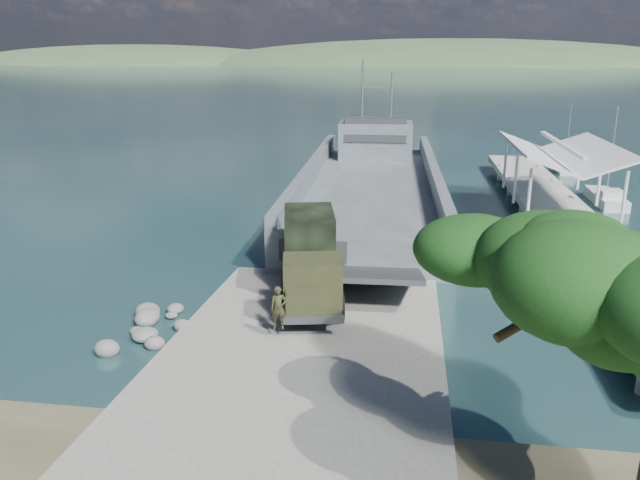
{
  "coord_description": "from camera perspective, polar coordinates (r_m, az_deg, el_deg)",
  "views": [
    {
      "loc": [
        3.52,
        -21.45,
        10.71
      ],
      "look_at": [
        -0.46,
        6.0,
        2.36
      ],
      "focal_mm": 35.0,
      "sensor_mm": 36.0,
      "label": 1
    }
  ],
  "objects": [
    {
      "name": "boat_ramp",
      "position": [
        23.24,
        -1.37,
        -10.0
      ],
      "size": [
        10.0,
        18.0,
        0.5
      ],
      "primitive_type": "cube",
      "color": "gray",
      "rests_on": "ground"
    },
    {
      "name": "sailboat_far",
      "position": [
        63.22,
        21.48,
        6.17
      ],
      "size": [
        1.9,
        5.42,
        6.5
      ],
      "rotation": [
        0.0,
        0.0,
        -0.07
      ],
      "color": "silver",
      "rests_on": "ground"
    },
    {
      "name": "ground",
      "position": [
        24.23,
        -0.96,
        -9.48
      ],
      "size": [
        1400.0,
        1400.0,
        0.0
      ],
      "primitive_type": "plane",
      "color": "#18393B",
      "rests_on": "ground"
    },
    {
      "name": "pier",
      "position": [
        42.31,
        21.03,
        3.2
      ],
      "size": [
        6.4,
        44.0,
        6.1
      ],
      "color": "#9A9A91",
      "rests_on": "ground"
    },
    {
      "name": "distant_headlands",
      "position": [
        583.4,
        13.31,
        15.29
      ],
      "size": [
        1000.0,
        240.0,
        48.0
      ],
      "primitive_type": null,
      "color": "#395837",
      "rests_on": "ground"
    },
    {
      "name": "shoreline_rocks",
      "position": [
        26.29,
        -14.38,
        -7.85
      ],
      "size": [
        3.2,
        5.6,
        0.9
      ],
      "primitive_type": null,
      "color": "#5E5E5B",
      "rests_on": "ground"
    },
    {
      "name": "sailboat_near",
      "position": [
        50.54,
        24.71,
        3.43
      ],
      "size": [
        1.84,
        6.02,
        7.3
      ],
      "rotation": [
        0.0,
        0.0,
        -0.02
      ],
      "color": "silver",
      "rests_on": "ground"
    },
    {
      "name": "landing_craft",
      "position": [
        45.4,
        4.68,
        4.22
      ],
      "size": [
        10.4,
        37.23,
        10.98
      ],
      "rotation": [
        0.0,
        0.0,
        0.03
      ],
      "color": "#484F55",
      "rests_on": "ground"
    },
    {
      "name": "military_truck",
      "position": [
        26.83,
        -0.91,
        -1.66
      ],
      "size": [
        3.67,
        7.8,
        3.49
      ],
      "rotation": [
        0.0,
        0.0,
        0.19
      ],
      "color": "black",
      "rests_on": "boat_ramp"
    },
    {
      "name": "soldier",
      "position": [
        23.26,
        -3.8,
        -7.1
      ],
      "size": [
        0.68,
        0.54,
        1.64
      ],
      "primitive_type": "imported",
      "rotation": [
        0.0,
        0.0,
        0.27
      ],
      "color": "black",
      "rests_on": "boat_ramp"
    }
  ]
}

